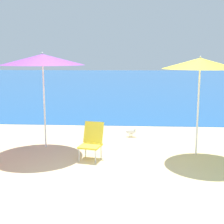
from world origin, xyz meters
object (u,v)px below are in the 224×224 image
seagull (131,131)px  beach_umbrella_purple (43,60)px  beach_umbrella_yellow (200,64)px  beach_chair_yellow (92,139)px

seagull → beach_umbrella_purple: bearing=-152.0°
beach_umbrella_yellow → seagull: 2.66m
beach_umbrella_yellow → beach_chair_yellow: 2.70m
seagull → beach_umbrella_yellow: bearing=-45.3°
beach_umbrella_yellow → beach_umbrella_purple: beach_umbrella_purple is taller
beach_umbrella_yellow → seagull: (-1.39, 1.40, -1.78)m
beach_umbrella_yellow → beach_chair_yellow: (-2.19, -0.39, -1.53)m
beach_umbrella_purple → beach_umbrella_yellow: bearing=-5.9°
beach_umbrella_purple → seagull: beach_umbrella_purple is taller
beach_umbrella_yellow → beach_umbrella_purple: (-3.36, 0.35, 0.07)m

